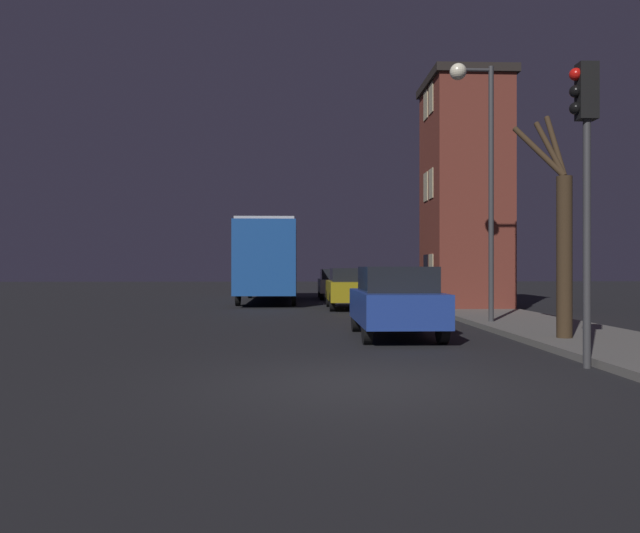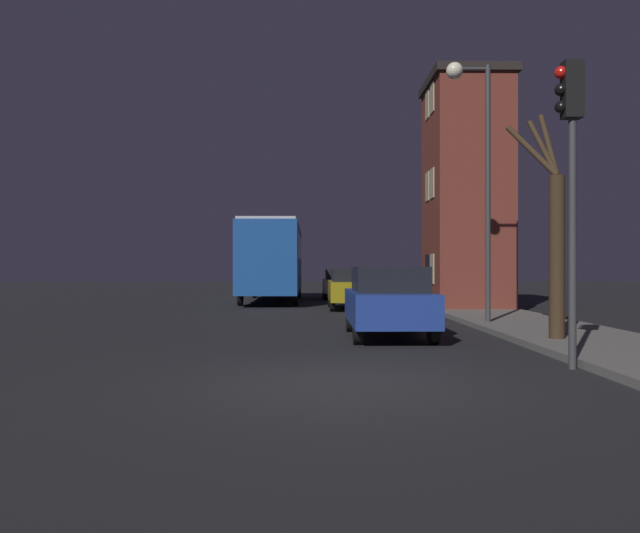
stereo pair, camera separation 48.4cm
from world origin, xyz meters
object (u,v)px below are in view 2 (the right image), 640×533
bus (273,256)px  car_mid_lane (353,287)px  traffic_light (570,150)px  streetlamp (474,142)px  car_near_lane (388,301)px  bare_tree (554,238)px  car_far_lane (340,283)px

bus → car_mid_lane: (3.37, -5.34, -1.31)m
traffic_light → car_mid_lane: (-2.50, 13.99, -2.62)m
streetlamp → car_near_lane: size_ratio=1.76×
bare_tree → car_far_lane: bare_tree is taller
car_far_lane → car_near_lane: bearing=-89.0°
streetlamp → car_mid_lane: bearing=111.6°
streetlamp → bus: streetlamp is taller
car_far_lane → bus: bearing=-142.6°
bus → car_near_lane: (3.55, -14.93, -1.30)m
bare_tree → bus: size_ratio=0.49×
car_near_lane → bare_tree: bearing=-21.4°
traffic_light → car_near_lane: traffic_light is taller
bare_tree → car_mid_lane: bare_tree is taller
traffic_light → car_far_lane: bearing=96.9°
bus → car_far_lane: (3.25, 2.49, -1.35)m
car_mid_lane → bare_tree: bearing=-72.3°
bus → car_mid_lane: 6.45m
streetlamp → car_mid_lane: size_ratio=1.73×
car_near_lane → car_far_lane: car_near_lane is taller
streetlamp → bare_tree: streetlamp is taller
streetlamp → car_near_lane: (-2.63, -2.52, -4.13)m
traffic_light → bus: 20.24m
bus → car_mid_lane: bus is taller
streetlamp → car_near_lane: streetlamp is taller
car_far_lane → traffic_light: bearing=-83.1°
streetlamp → car_far_lane: size_ratio=1.76×
bare_tree → car_mid_lane: bearing=107.7°
bare_tree → car_mid_lane: size_ratio=1.21×
car_mid_lane → streetlamp: bearing=-68.4°
bus → car_near_lane: bus is taller
bare_tree → car_far_lane: size_ratio=1.22×
traffic_light → bus: size_ratio=0.49×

